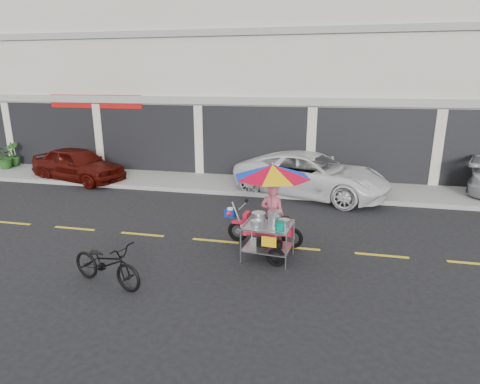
% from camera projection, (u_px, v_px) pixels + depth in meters
% --- Properties ---
extents(ground, '(90.00, 90.00, 0.00)m').
position_uv_depth(ground, '(295.00, 248.00, 9.70)').
color(ground, black).
extents(sidewalk, '(45.00, 3.00, 0.15)m').
position_uv_depth(sidewalk, '(308.00, 187.00, 14.85)').
color(sidewalk, gray).
rests_on(sidewalk, ground).
extents(shophouse_block, '(36.00, 8.11, 10.40)m').
position_uv_depth(shophouse_block, '(382.00, 71.00, 17.89)').
color(shophouse_block, beige).
rests_on(shophouse_block, ground).
extents(centerline, '(42.00, 0.10, 0.01)m').
position_uv_depth(centerline, '(295.00, 248.00, 9.70)').
color(centerline, gold).
rests_on(centerline, ground).
extents(maroon_sedan, '(4.24, 2.57, 1.35)m').
position_uv_depth(maroon_sedan, '(78.00, 164.00, 15.78)').
color(maroon_sedan, '#3E0905').
rests_on(maroon_sedan, ground).
extents(white_pickup, '(5.79, 3.95, 1.47)m').
position_uv_depth(white_pickup, '(311.00, 174.00, 13.89)').
color(white_pickup, silver).
rests_on(white_pickup, ground).
extents(plant_tall, '(1.09, 1.02, 0.99)m').
position_uv_depth(plant_tall, '(6.00, 157.00, 17.33)').
color(plant_tall, '#1F4A19').
rests_on(plant_tall, sidewalk).
extents(plant_short, '(0.65, 0.65, 1.07)m').
position_uv_depth(plant_short, '(13.00, 154.00, 17.79)').
color(plant_short, '#1F4A19').
rests_on(plant_short, sidewalk).
extents(near_bicycle, '(1.83, 1.07, 0.91)m').
position_uv_depth(near_bicycle, '(107.00, 263.00, 7.88)').
color(near_bicycle, black).
rests_on(near_bicycle, ground).
extents(food_vendor_rig, '(2.21, 1.93, 2.23)m').
position_uv_depth(food_vendor_rig, '(271.00, 196.00, 9.06)').
color(food_vendor_rig, black).
rests_on(food_vendor_rig, ground).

